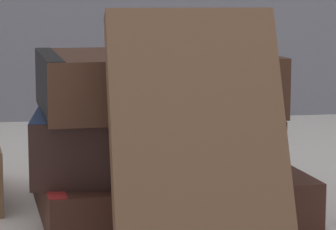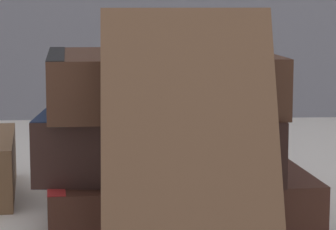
% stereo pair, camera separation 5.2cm
% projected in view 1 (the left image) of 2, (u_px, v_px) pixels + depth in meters
% --- Properties ---
extents(ground_plane, '(3.00, 3.00, 0.00)m').
position_uv_depth(ground_plane, '(117.00, 226.00, 0.56)').
color(ground_plane, silver).
extents(book_flat_bottom, '(0.20, 0.18, 0.03)m').
position_uv_depth(book_flat_bottom, '(158.00, 188.00, 0.61)').
color(book_flat_bottom, '#422319').
rests_on(book_flat_bottom, ground_plane).
extents(book_flat_middle, '(0.18, 0.17, 0.05)m').
position_uv_depth(book_flat_middle, '(145.00, 137.00, 0.60)').
color(book_flat_middle, '#331E19').
rests_on(book_flat_middle, book_flat_bottom).
extents(book_flat_top, '(0.17, 0.15, 0.04)m').
position_uv_depth(book_flat_top, '(145.00, 82.00, 0.58)').
color(book_flat_top, '#4C2D1E').
rests_on(book_flat_top, book_flat_middle).
extents(book_leaning_front, '(0.10, 0.09, 0.15)m').
position_uv_depth(book_leaning_front, '(199.00, 148.00, 0.47)').
color(book_leaning_front, brown).
rests_on(book_leaning_front, ground_plane).
extents(pocket_watch, '(0.05, 0.06, 0.01)m').
position_uv_depth(pocket_watch, '(190.00, 51.00, 0.56)').
color(pocket_watch, silver).
rests_on(pocket_watch, book_flat_top).
extents(reading_glasses, '(0.12, 0.08, 0.00)m').
position_uv_depth(reading_glasses, '(101.00, 162.00, 0.77)').
color(reading_glasses, '#ADADB2').
rests_on(reading_glasses, ground_plane).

